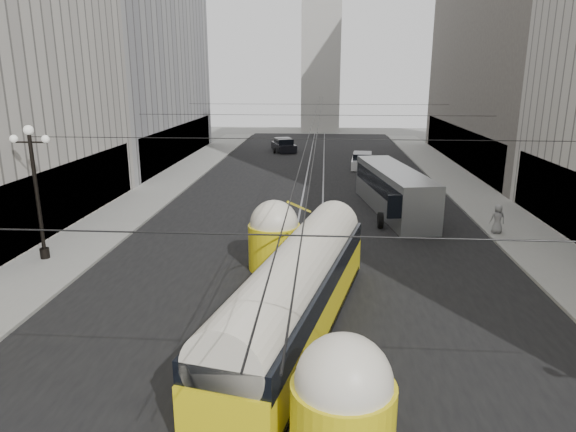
# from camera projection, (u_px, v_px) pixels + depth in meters

# --- Properties ---
(road) EXTENTS (20.00, 85.00, 0.02)m
(road) POSITION_uv_depth(u_px,v_px,m) (313.00, 197.00, 37.94)
(road) COLOR black
(road) RESTS_ON ground
(sidewalk_left) EXTENTS (4.00, 72.00, 0.15)m
(sidewalk_left) POSITION_uv_depth(u_px,v_px,m) (168.00, 184.00, 42.11)
(sidewalk_left) COLOR gray
(sidewalk_left) RESTS_ON ground
(sidewalk_right) EXTENTS (4.00, 72.00, 0.15)m
(sidewalk_right) POSITION_uv_depth(u_px,v_px,m) (466.00, 188.00, 40.47)
(sidewalk_right) COLOR gray
(sidewalk_right) RESTS_ON ground
(rail_left) EXTENTS (0.12, 85.00, 0.04)m
(rail_left) POSITION_uv_depth(u_px,v_px,m) (303.00, 197.00, 38.00)
(rail_left) COLOR gray
(rail_left) RESTS_ON ground
(rail_right) EXTENTS (0.12, 85.00, 0.04)m
(rail_right) POSITION_uv_depth(u_px,v_px,m) (323.00, 197.00, 37.89)
(rail_right) COLOR gray
(rail_right) RESTS_ON ground
(building_left_far) EXTENTS (12.60, 28.60, 28.60)m
(building_left_far) POSITION_uv_depth(u_px,v_px,m) (115.00, 16.00, 50.43)
(building_left_far) COLOR #999999
(building_left_far) RESTS_ON ground
(distant_tower) EXTENTS (6.00, 6.00, 31.36)m
(distant_tower) POSITION_uv_depth(u_px,v_px,m) (322.00, 33.00, 79.66)
(distant_tower) COLOR #B2AFA8
(distant_tower) RESTS_ON ground
(lamppost_left_mid) EXTENTS (1.86, 0.44, 6.37)m
(lamppost_left_mid) POSITION_uv_depth(u_px,v_px,m) (36.00, 185.00, 23.87)
(lamppost_left_mid) COLOR black
(lamppost_left_mid) RESTS_ON sidewalk_left
(catenary) EXTENTS (25.00, 72.00, 0.23)m
(catenary) POSITION_uv_depth(u_px,v_px,m) (315.00, 117.00, 35.41)
(catenary) COLOR black
(catenary) RESTS_ON ground
(streetcar) EXTENTS (5.13, 14.82, 3.30)m
(streetcar) POSITION_uv_depth(u_px,v_px,m) (297.00, 291.00, 17.47)
(streetcar) COLOR yellow
(streetcar) RESTS_ON ground
(city_bus) EXTENTS (4.14, 11.60, 2.88)m
(city_bus) POSITION_uv_depth(u_px,v_px,m) (394.00, 189.00, 33.35)
(city_bus) COLOR #95989A
(city_bus) RESTS_ON ground
(sedan_white_far) EXTENTS (2.36, 4.90, 1.50)m
(sedan_white_far) POSITION_uv_depth(u_px,v_px,m) (362.00, 161.00, 49.54)
(sedan_white_far) COLOR white
(sedan_white_far) RESTS_ON ground
(sedan_dark_far) EXTENTS (3.42, 5.28, 1.55)m
(sedan_dark_far) POSITION_uv_depth(u_px,v_px,m) (284.00, 145.00, 60.41)
(sedan_dark_far) COLOR black
(sedan_dark_far) RESTS_ON ground
(pedestrian_sidewalk_right) EXTENTS (0.81, 0.51, 1.64)m
(pedestrian_sidewalk_right) POSITION_uv_depth(u_px,v_px,m) (498.00, 219.00, 28.56)
(pedestrian_sidewalk_right) COLOR gray
(pedestrian_sidewalk_right) RESTS_ON sidewalk_right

